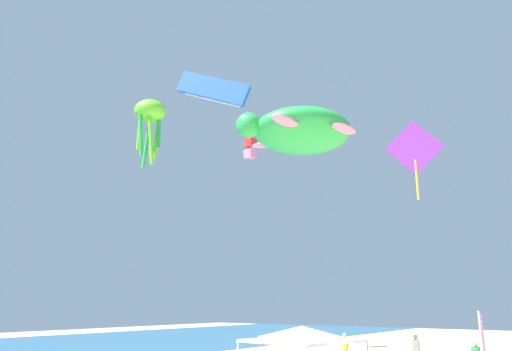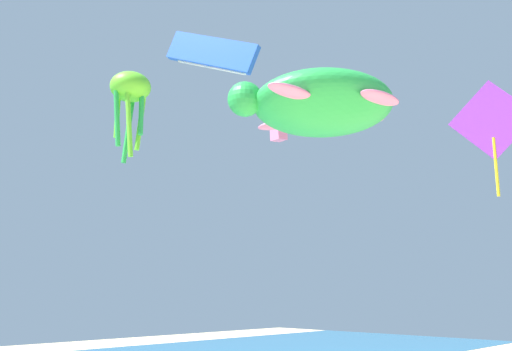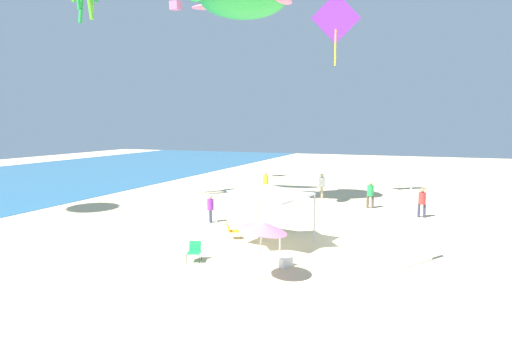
{
  "view_description": "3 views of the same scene",
  "coord_description": "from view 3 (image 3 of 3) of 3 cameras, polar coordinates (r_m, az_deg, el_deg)",
  "views": [
    {
      "loc": [
        -19.63,
        -6.19,
        3.71
      ],
      "look_at": [
        1.93,
        9.3,
        10.37
      ],
      "focal_mm": 35.75,
      "sensor_mm": 36.0,
      "label": 1
    },
    {
      "loc": [
        -12.52,
        -5.26,
        5.97
      ],
      "look_at": [
        1.93,
        8.82,
        10.16
      ],
      "focal_mm": 39.28,
      "sensor_mm": 36.0,
      "label": 2
    },
    {
      "loc": [
        -22.61,
        -3.41,
        5.76
      ],
      "look_at": [
        -2.0,
        4.67,
        3.2
      ],
      "focal_mm": 32.1,
      "sensor_mm": 36.0,
      "label": 3
    }
  ],
  "objects": [
    {
      "name": "person_near_umbrella",
      "position": [
        36.6,
        1.21,
        -0.73
      ],
      "size": [
        0.49,
        0.44,
        1.85
      ],
      "rotation": [
        0.0,
        0.0,
        3.11
      ],
      "color": "#C6B28C",
      "rests_on": "ground"
    },
    {
      "name": "person_far_stroller",
      "position": [
        29.65,
        19.98,
        -2.92
      ],
      "size": [
        0.43,
        0.48,
        1.81
      ],
      "rotation": [
        0.0,
        0.0,
        4.79
      ],
      "color": "#33384C",
      "rests_on": "ground"
    },
    {
      "name": "person_beachcomber",
      "position": [
        35.37,
        8.21,
        -1.02
      ],
      "size": [
        0.48,
        0.45,
        1.89
      ],
      "rotation": [
        0.0,
        0.0,
        3.51
      ],
      "color": "#C6B28C",
      "rests_on": "ground"
    },
    {
      "name": "banner_flag",
      "position": [
        19.23,
        18.66,
        -4.71
      ],
      "size": [
        0.36,
        0.06,
        3.5
      ],
      "color": "silver",
      "rests_on": "ground"
    },
    {
      "name": "ground",
      "position": [
        23.59,
        12.55,
        -7.82
      ],
      "size": [
        120.0,
        120.0,
        0.1
      ],
      "primitive_type": "cube",
      "color": "beige"
    },
    {
      "name": "person_by_tent",
      "position": [
        31.84,
        14.06,
        -2.05
      ],
      "size": [
        0.44,
        0.49,
        1.84
      ],
      "rotation": [
        0.0,
        0.0,
        1.67
      ],
      "color": "brown",
      "rests_on": "ground"
    },
    {
      "name": "folding_chair_left_of_tent",
      "position": [
        22.88,
        -3.06,
        -6.77
      ],
      "size": [
        0.78,
        0.81,
        0.82
      ],
      "rotation": [
        0.0,
        0.0,
        0.62
      ],
      "color": "black",
      "rests_on": "ground"
    },
    {
      "name": "kite_diamond_purple",
      "position": [
        35.56,
        9.92,
        18.46
      ],
      "size": [
        1.34,
        3.44,
        5.21
      ],
      "rotation": [
        0.0,
        0.0,
        5.07
      ],
      "color": "purple"
    },
    {
      "name": "folding_chair_near_cooler",
      "position": [
        19.49,
        -7.68,
        -9.19
      ],
      "size": [
        0.76,
        0.69,
        0.82
      ],
      "rotation": [
        0.0,
        0.0,
        5.04
      ],
      "color": "black",
      "rests_on": "ground"
    },
    {
      "name": "person_kite_handler",
      "position": [
        26.67,
        -5.7,
        -3.85
      ],
      "size": [
        0.38,
        0.38,
        1.6
      ],
      "rotation": [
        0.0,
        0.0,
        3.72
      ],
      "color": "#33384C",
      "rests_on": "ground"
    },
    {
      "name": "cooler_box",
      "position": [
        18.76,
        3.58,
        -10.65
      ],
      "size": [
        0.73,
        0.63,
        0.4
      ],
      "color": "white",
      "rests_on": "ground"
    },
    {
      "name": "kite_box_red",
      "position": [
        44.63,
        -9.99,
        20.77
      ],
      "size": [
        0.96,
        0.91,
        1.81
      ],
      "rotation": [
        0.0,
        0.0,
        1.48
      ],
      "color": "red"
    },
    {
      "name": "canopy_tent",
      "position": [
        21.32,
        1.36,
        -1.93
      ],
      "size": [
        4.01,
        3.98,
        2.9
      ],
      "rotation": [
        0.0,
        0.0,
        -0.19
      ],
      "color": "#B7B7BC",
      "rests_on": "ground"
    },
    {
      "name": "beach_umbrella",
      "position": [
        16.61,
        0.99,
        -6.35
      ],
      "size": [
        1.77,
        1.79,
        2.36
      ],
      "color": "silver",
      "rests_on": "ground"
    }
  ]
}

